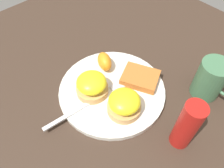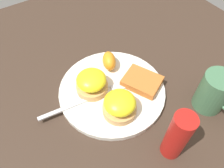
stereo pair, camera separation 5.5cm
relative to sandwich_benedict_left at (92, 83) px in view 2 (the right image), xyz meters
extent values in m
plane|color=#38281E|center=(0.03, 0.04, -0.04)|extent=(1.10, 1.10, 0.00)
cylinder|color=silver|center=(0.03, 0.04, -0.03)|extent=(0.28, 0.28, 0.01)
cylinder|color=tan|center=(0.00, 0.00, -0.02)|extent=(0.08, 0.08, 0.02)
ellipsoid|color=yellow|center=(0.00, 0.00, 0.01)|extent=(0.07, 0.07, 0.04)
cylinder|color=tan|center=(0.09, 0.02, -0.02)|extent=(0.08, 0.08, 0.02)
ellipsoid|color=yellow|center=(0.09, 0.02, 0.01)|extent=(0.07, 0.07, 0.04)
cube|color=#BB662A|center=(0.06, 0.12, -0.02)|extent=(0.12, 0.11, 0.02)
ellipsoid|color=orange|center=(-0.04, 0.08, -0.01)|extent=(0.07, 0.06, 0.04)
cube|color=silver|center=(0.02, -0.09, -0.02)|extent=(0.02, 0.13, 0.00)
cube|color=silver|center=(0.03, 0.07, -0.02)|extent=(0.03, 0.05, 0.00)
cylinder|color=#42704C|center=(0.19, 0.22, 0.01)|extent=(0.07, 0.07, 0.10)
cylinder|color=#B21914|center=(0.23, 0.06, 0.03)|extent=(0.04, 0.04, 0.14)
camera|label=1|loc=(0.28, -0.19, 0.43)|focal=35.00mm
camera|label=2|loc=(0.31, -0.14, 0.43)|focal=35.00mm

